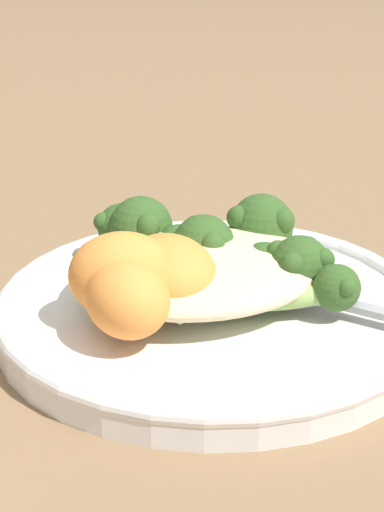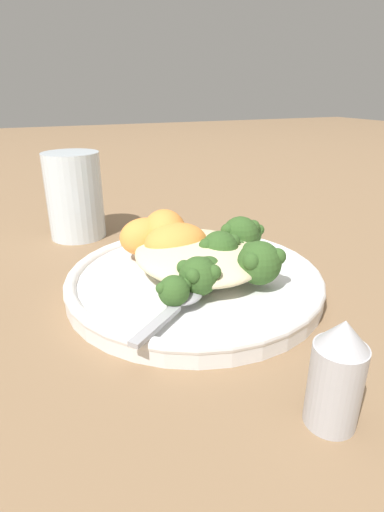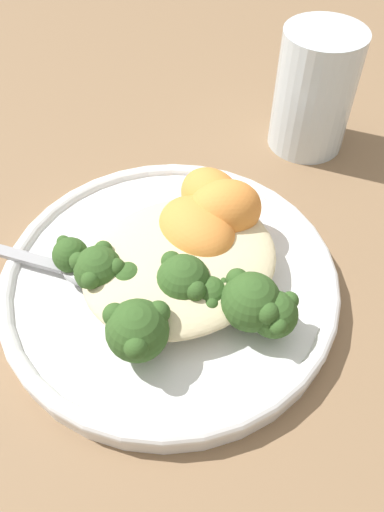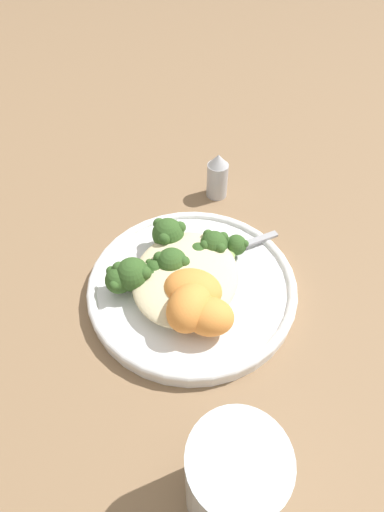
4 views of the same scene
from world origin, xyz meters
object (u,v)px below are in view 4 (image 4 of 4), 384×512
broccoli_stalk_3 (173,245)px  sweet_potato_chunk_2 (209,316)px  broccoli_stalk_1 (211,254)px  broccoli_stalk_7 (137,285)px  quinoa_mound (186,275)px  broccoli_stalk_0 (225,262)px  water_glass (233,481)px  salt_shaker (217,176)px  broccoli_stalk_6 (143,279)px  broccoli_stalk_4 (176,269)px  plate (190,285)px  broccoli_stalk_2 (201,264)px  sweet_potato_chunk_0 (193,290)px  spoon (232,248)px  sweet_potato_chunk_1 (189,308)px  broccoli_stalk_5 (163,275)px

broccoli_stalk_3 → sweet_potato_chunk_2: bearing=178.5°
broccoli_stalk_1 → broccoli_stalk_7: bearing=132.4°
quinoa_mound → broccoli_stalk_0: bearing=-51.2°
broccoli_stalk_0 → water_glass: (-0.24, -0.05, 0.02)m
sweet_potato_chunk_2 → salt_shaker: size_ratio=0.75×
broccoli_stalk_1 → broccoli_stalk_6: bearing=131.2°
broccoli_stalk_3 → broccoli_stalk_4: bearing=164.3°
plate → sweet_potato_chunk_2: 0.08m
broccoli_stalk_2 → sweet_potato_chunk_0: bearing=170.8°
quinoa_mound → sweet_potato_chunk_0: sweet_potato_chunk_0 is taller
quinoa_mound → broccoli_stalk_7: size_ratio=1.19×
spoon → broccoli_stalk_3: bearing=160.1°
water_glass → broccoli_stalk_4: bearing=25.7°
broccoli_stalk_0 → broccoli_stalk_3: bearing=101.1°
broccoli_stalk_7 → sweet_potato_chunk_0: 0.07m
broccoli_stalk_2 → sweet_potato_chunk_1: (-0.07, -0.00, 0.01)m
broccoli_stalk_5 → sweet_potato_chunk_2: 0.08m
broccoli_stalk_2 → salt_shaker: salt_shaker is taller
broccoli_stalk_4 → broccoli_stalk_7: 0.05m
plate → salt_shaker: size_ratio=3.51×
spoon → water_glass: size_ratio=0.76×
broccoli_stalk_0 → plate: bearing=144.9°
plate → sweet_potato_chunk_1: 0.07m
broccoli_stalk_3 → sweet_potato_chunk_1: (-0.09, -0.04, 0.01)m
quinoa_mound → broccoli_stalk_4: size_ratio=1.74×
broccoli_stalk_5 → broccoli_stalk_1: bearing=-115.2°
plate → water_glass: (-0.21, -0.08, 0.05)m
sweet_potato_chunk_0 → water_glass: (-0.18, -0.07, 0.01)m
quinoa_mound → water_glass: size_ratio=1.28×
spoon → broccoli_stalk_7: bearing=-174.7°
spoon → water_glass: 0.27m
broccoli_stalk_1 → salt_shaker: 0.16m
sweet_potato_chunk_0 → broccoli_stalk_3: bearing=31.8°
plate → broccoli_stalk_3: broccoli_stalk_3 is taller
sweet_potato_chunk_0 → water_glass: bearing=-157.8°
salt_shaker → sweet_potato_chunk_1: bearing=-176.3°
broccoli_stalk_2 → broccoli_stalk_3: (0.02, 0.04, 0.01)m
broccoli_stalk_6 → water_glass: water_glass is taller
broccoli_stalk_0 → sweet_potato_chunk_0: sweet_potato_chunk_0 is taller
broccoli_stalk_3 → broccoli_stalk_6: same height
plate → spoon: size_ratio=2.94×
broccoli_stalk_1 → salt_shaker: size_ratio=1.41×
broccoli_stalk_2 → broccoli_stalk_4: broccoli_stalk_4 is taller
broccoli_stalk_5 → sweet_potato_chunk_1: bearing=156.6°
quinoa_mound → spoon: size_ratio=1.69×
quinoa_mound → broccoli_stalk_1: (0.04, -0.02, 0.00)m
broccoli_stalk_0 → spoon: broccoli_stalk_0 is taller
broccoli_stalk_3 → sweet_potato_chunk_0: 0.08m
plate → broccoli_stalk_7: broccoli_stalk_7 is taller
broccoli_stalk_3 → broccoli_stalk_5: 0.05m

